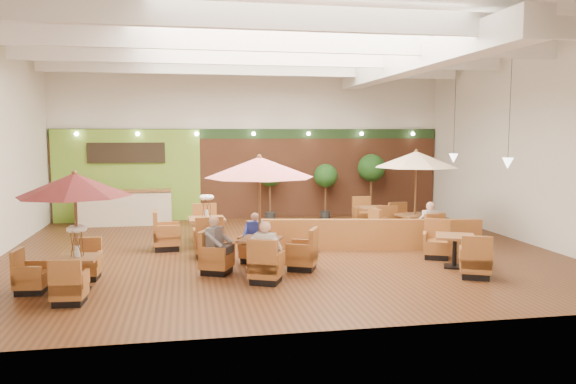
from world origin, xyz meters
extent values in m
plane|color=#381E0F|center=(0.00, 0.00, 0.00)|extent=(14.00, 14.00, 0.00)
cube|color=silver|center=(0.00, 6.00, 2.75)|extent=(14.00, 0.04, 5.50)
cube|color=silver|center=(0.00, -6.00, 2.75)|extent=(14.00, 0.04, 5.50)
cube|color=silver|center=(7.00, 0.00, 2.75)|extent=(0.04, 12.00, 5.50)
cube|color=white|center=(0.00, 0.00, 5.50)|extent=(14.00, 12.00, 0.04)
cube|color=brown|center=(0.00, 5.94, 1.60)|extent=(13.90, 0.10, 3.20)
cube|color=#1E3819|center=(0.00, 5.93, 3.05)|extent=(13.90, 0.12, 0.35)
cube|color=#72A32F|center=(-4.40, 5.88, 1.60)|extent=(5.00, 0.08, 3.20)
cube|color=black|center=(-4.40, 5.80, 2.40)|extent=(2.60, 0.08, 0.70)
cube|color=white|center=(3.50, 0.00, 4.95)|extent=(0.60, 11.00, 0.60)
cube|color=white|center=(0.00, -4.00, 5.15)|extent=(13.60, 0.12, 0.45)
cube|color=white|center=(0.00, -1.30, 5.15)|extent=(13.60, 0.12, 0.45)
cube|color=white|center=(0.00, 1.30, 5.15)|extent=(13.60, 0.12, 0.45)
cube|color=white|center=(0.00, 4.00, 5.15)|extent=(13.60, 0.12, 0.45)
cylinder|color=black|center=(5.80, -1.00, 3.90)|extent=(0.01, 0.01, 3.20)
cone|color=white|center=(5.80, -1.00, 2.30)|extent=(0.28, 0.28, 0.28)
cylinder|color=black|center=(5.80, 2.00, 3.90)|extent=(0.01, 0.01, 3.20)
cone|color=white|center=(5.80, 2.00, 2.30)|extent=(0.28, 0.28, 0.28)
sphere|color=#FFEAC6|center=(-6.00, 5.70, 3.05)|extent=(0.14, 0.14, 0.14)
sphere|color=#FFEAC6|center=(-4.00, 5.70, 3.05)|extent=(0.14, 0.14, 0.14)
sphere|color=#FFEAC6|center=(-2.00, 5.70, 3.05)|extent=(0.14, 0.14, 0.14)
sphere|color=#FFEAC6|center=(0.00, 5.70, 3.05)|extent=(0.14, 0.14, 0.14)
sphere|color=#FFEAC6|center=(2.00, 5.70, 3.05)|extent=(0.14, 0.14, 0.14)
sphere|color=#FFEAC6|center=(4.00, 5.70, 3.05)|extent=(0.14, 0.14, 0.14)
sphere|color=#FFEAC6|center=(6.00, 5.70, 3.05)|extent=(0.14, 0.14, 0.14)
cube|color=beige|center=(-4.40, 5.10, 0.55)|extent=(3.00, 0.70, 1.10)
cube|color=brown|center=(-4.40, 5.10, 1.15)|extent=(3.00, 0.75, 0.06)
cube|color=brown|center=(2.26, -0.32, 0.42)|extent=(5.94, 1.21, 0.83)
cube|color=brown|center=(-4.49, -2.96, 0.65)|extent=(0.83, 0.83, 0.05)
cylinder|color=black|center=(-4.49, -2.96, 0.34)|extent=(0.09, 0.09, 0.60)
cube|color=black|center=(-4.49, -2.96, 0.02)|extent=(0.44, 0.44, 0.04)
cube|color=brown|center=(-4.49, -3.82, 0.27)|extent=(0.60, 0.60, 0.29)
cube|color=brown|center=(-4.47, -4.06, 0.55)|extent=(0.57, 0.13, 0.64)
cube|color=brown|center=(-4.75, -3.80, 0.45)|extent=(0.11, 0.50, 0.25)
cube|color=brown|center=(-4.23, -3.84, 0.45)|extent=(0.11, 0.50, 0.25)
cube|color=black|center=(-4.49, -3.82, 0.06)|extent=(0.53, 0.53, 0.13)
cube|color=brown|center=(-4.49, -2.09, 0.27)|extent=(0.60, 0.60, 0.29)
cube|color=brown|center=(-4.51, -1.86, 0.55)|extent=(0.57, 0.13, 0.64)
cube|color=brown|center=(-4.23, -2.11, 0.45)|extent=(0.11, 0.50, 0.25)
cube|color=brown|center=(-4.75, -2.08, 0.45)|extent=(0.11, 0.50, 0.25)
cube|color=black|center=(-4.49, -2.09, 0.06)|extent=(0.53, 0.53, 0.13)
cube|color=brown|center=(-5.35, -2.96, 0.27)|extent=(0.60, 0.60, 0.29)
cube|color=brown|center=(-5.12, -2.94, 0.55)|extent=(0.13, 0.57, 0.64)
cube|color=brown|center=(-5.33, -2.69, 0.45)|extent=(0.50, 0.11, 0.25)
cube|color=brown|center=(-5.37, -3.22, 0.45)|extent=(0.50, 0.11, 0.25)
cube|color=black|center=(-5.35, -2.96, 0.06)|extent=(0.53, 0.53, 0.13)
cylinder|color=brown|center=(-4.49, -2.96, 1.14)|extent=(0.06, 0.06, 2.27)
cone|color=#4C1616|center=(-4.49, -2.96, 2.09)|extent=(2.18, 2.18, 0.45)
sphere|color=brown|center=(-4.49, -2.96, 2.32)|extent=(0.10, 0.10, 0.10)
cylinder|color=silver|center=(-4.49, -2.96, 0.79)|extent=(0.10, 0.10, 0.22)
cube|color=brown|center=(-0.80, -2.08, 0.72)|extent=(1.13, 1.13, 0.06)
cylinder|color=black|center=(-0.80, -2.08, 0.37)|extent=(0.10, 0.10, 0.66)
cube|color=black|center=(-0.80, -2.08, 0.02)|extent=(0.60, 0.60, 0.04)
cube|color=brown|center=(-0.80, -3.04, 0.30)|extent=(0.83, 0.83, 0.32)
cube|color=brown|center=(-0.69, -3.27, 0.60)|extent=(0.61, 0.35, 0.70)
cube|color=brown|center=(-1.07, -2.92, 0.50)|extent=(0.30, 0.54, 0.28)
cube|color=brown|center=(-0.54, -3.16, 0.50)|extent=(0.30, 0.54, 0.28)
cube|color=black|center=(-0.80, -3.04, 0.07)|extent=(0.73, 0.73, 0.14)
cube|color=brown|center=(-0.80, -1.13, 0.30)|extent=(0.83, 0.83, 0.32)
cube|color=brown|center=(-0.91, -0.89, 0.60)|extent=(0.61, 0.35, 0.70)
cube|color=brown|center=(-0.54, -1.25, 0.50)|extent=(0.30, 0.54, 0.28)
cube|color=brown|center=(-1.07, -1.01, 0.50)|extent=(0.30, 0.54, 0.28)
cube|color=black|center=(-0.80, -1.13, 0.07)|extent=(0.73, 0.73, 0.14)
cube|color=brown|center=(-1.76, -2.08, 0.30)|extent=(0.83, 0.83, 0.32)
cube|color=brown|center=(-1.52, -1.97, 0.60)|extent=(0.35, 0.61, 0.70)
cube|color=brown|center=(-1.64, -1.82, 0.50)|extent=(0.54, 0.30, 0.28)
cube|color=brown|center=(-1.88, -2.35, 0.50)|extent=(0.54, 0.30, 0.28)
cube|color=black|center=(-1.76, -2.08, 0.07)|extent=(0.73, 0.73, 0.14)
cube|color=brown|center=(0.15, -2.08, 0.30)|extent=(0.83, 0.83, 0.32)
cube|color=brown|center=(-0.08, -2.19, 0.60)|extent=(0.35, 0.61, 0.70)
cube|color=brown|center=(0.03, -2.35, 0.50)|extent=(0.54, 0.30, 0.28)
cube|color=brown|center=(0.27, -1.82, 0.50)|extent=(0.54, 0.30, 0.28)
cube|color=black|center=(0.15, -2.08, 0.07)|extent=(0.73, 0.73, 0.14)
cylinder|color=brown|center=(-0.80, -2.08, 1.26)|extent=(0.06, 0.06, 2.51)
cone|color=#D06564|center=(-0.80, -2.08, 2.33)|extent=(2.41, 2.41, 0.45)
sphere|color=brown|center=(-0.80, -2.08, 2.56)|extent=(0.10, 0.10, 0.10)
cube|color=brown|center=(4.05, 0.78, 0.72)|extent=(0.99, 0.99, 0.06)
cylinder|color=black|center=(4.05, 0.78, 0.37)|extent=(0.10, 0.10, 0.66)
cube|color=black|center=(4.05, 0.78, 0.02)|extent=(0.52, 0.52, 0.04)
cube|color=brown|center=(4.05, -0.17, 0.30)|extent=(0.72, 0.72, 0.32)
cube|color=brown|center=(4.00, -0.43, 0.60)|extent=(0.63, 0.21, 0.70)
cube|color=brown|center=(3.76, -0.23, 0.50)|extent=(0.18, 0.56, 0.28)
cube|color=brown|center=(4.34, -0.12, 0.50)|extent=(0.18, 0.56, 0.28)
cube|color=black|center=(4.05, -0.17, 0.07)|extent=(0.64, 0.64, 0.14)
cube|color=brown|center=(4.05, 1.74, 0.30)|extent=(0.72, 0.72, 0.32)
cube|color=brown|center=(4.09, 2.00, 0.60)|extent=(0.63, 0.21, 0.70)
cube|color=brown|center=(4.34, 1.79, 0.50)|extent=(0.18, 0.56, 0.28)
cube|color=brown|center=(3.76, 1.69, 0.50)|extent=(0.18, 0.56, 0.28)
cube|color=black|center=(4.05, 1.74, 0.07)|extent=(0.64, 0.64, 0.14)
cube|color=brown|center=(3.09, 0.78, 0.30)|extent=(0.72, 0.72, 0.32)
cube|color=brown|center=(3.35, 0.74, 0.60)|extent=(0.21, 0.63, 0.70)
cube|color=brown|center=(3.04, 1.07, 0.50)|extent=(0.56, 0.18, 0.28)
cube|color=brown|center=(3.14, 0.49, 0.50)|extent=(0.56, 0.18, 0.28)
cube|color=black|center=(3.09, 0.78, 0.07)|extent=(0.64, 0.64, 0.14)
cylinder|color=brown|center=(4.05, 0.78, 1.26)|extent=(0.06, 0.06, 2.52)
cone|color=#C8AF8C|center=(4.05, 0.78, 2.34)|extent=(2.42, 2.42, 0.45)
sphere|color=brown|center=(4.05, 0.78, 2.57)|extent=(0.10, 0.10, 0.10)
cube|color=brown|center=(-1.87, 0.67, 0.80)|extent=(0.99, 0.99, 0.07)
cylinder|color=black|center=(-1.87, 0.67, 0.41)|extent=(0.11, 0.11, 0.73)
cube|color=black|center=(-1.87, 0.67, 0.02)|extent=(0.52, 0.52, 0.04)
cube|color=brown|center=(-1.87, -0.38, 0.33)|extent=(0.72, 0.72, 0.35)
cube|color=brown|center=(-1.88, -0.67, 0.66)|extent=(0.69, 0.15, 0.77)
cube|color=brown|center=(-2.19, -0.40, 0.55)|extent=(0.12, 0.61, 0.31)
cube|color=brown|center=(-1.55, -0.36, 0.55)|extent=(0.12, 0.61, 0.31)
cube|color=black|center=(-1.87, -0.38, 0.08)|extent=(0.64, 0.64, 0.15)
cube|color=brown|center=(-1.87, 1.72, 0.33)|extent=(0.72, 0.72, 0.35)
cube|color=brown|center=(-1.85, 2.01, 0.66)|extent=(0.69, 0.15, 0.77)
cube|color=brown|center=(-1.55, 1.74, 0.55)|extent=(0.12, 0.61, 0.31)
cube|color=brown|center=(-2.19, 1.70, 0.55)|extent=(0.12, 0.61, 0.31)
cube|color=black|center=(-1.87, 1.72, 0.08)|extent=(0.64, 0.64, 0.15)
cube|color=brown|center=(-2.92, 0.67, 0.33)|extent=(0.72, 0.72, 0.35)
cube|color=brown|center=(-2.63, 0.65, 0.66)|extent=(0.15, 0.69, 0.77)
cube|color=brown|center=(-2.94, 0.99, 0.55)|extent=(0.61, 0.12, 0.31)
cube|color=brown|center=(-2.90, 0.35, 0.55)|extent=(0.61, 0.12, 0.31)
cube|color=black|center=(-2.92, 0.67, 0.08)|extent=(0.64, 0.64, 0.15)
cylinder|color=silver|center=(-1.87, 0.67, 0.94)|extent=(0.10, 0.10, 0.22)
cube|color=brown|center=(3.65, -2.47, 0.72)|extent=(1.12, 1.12, 0.06)
cylinder|color=black|center=(3.65, -2.47, 0.37)|extent=(0.10, 0.10, 0.66)
cube|color=black|center=(3.65, -2.47, 0.02)|extent=(0.60, 0.60, 0.04)
cube|color=brown|center=(3.65, -3.42, 0.30)|extent=(0.82, 0.82, 0.32)
cube|color=brown|center=(3.76, -3.65, 0.60)|extent=(0.60, 0.35, 0.70)
cube|color=brown|center=(3.39, -3.30, 0.50)|extent=(0.30, 0.53, 0.28)
cube|color=brown|center=(3.91, -3.54, 0.50)|extent=(0.30, 0.53, 0.28)
cube|color=black|center=(3.65, -3.42, 0.07)|extent=(0.73, 0.73, 0.14)
cube|color=brown|center=(3.65, -1.52, 0.30)|extent=(0.82, 0.82, 0.32)
cube|color=brown|center=(3.54, -1.29, 0.60)|extent=(0.60, 0.35, 0.70)
cube|color=brown|center=(3.91, -1.64, 0.50)|extent=(0.30, 0.53, 0.28)
cube|color=brown|center=(3.39, -1.40, 0.50)|extent=(0.30, 0.53, 0.28)
cube|color=black|center=(3.65, -1.52, 0.07)|extent=(0.73, 0.73, 0.14)
cube|color=brown|center=(3.39, 2.50, 0.73)|extent=(0.87, 0.87, 0.06)
cylinder|color=black|center=(3.39, 2.50, 0.37)|extent=(0.10, 0.10, 0.67)
cube|color=black|center=(3.39, 2.50, 0.02)|extent=(0.46, 0.46, 0.04)
cube|color=brown|center=(3.39, 1.54, 0.30)|extent=(0.63, 0.63, 0.32)
cube|color=brown|center=(3.39, 1.28, 0.61)|extent=(0.63, 0.11, 0.71)
cube|color=brown|center=(3.10, 1.54, 0.51)|extent=(0.09, 0.56, 0.28)
cube|color=brown|center=(3.68, 1.54, 0.51)|extent=(0.09, 0.56, 0.28)
cube|color=black|center=(3.39, 1.54, 0.07)|extent=(0.56, 0.56, 0.14)
cube|color=brown|center=(3.39, 3.46, 0.30)|extent=(0.63, 0.63, 0.32)
cube|color=brown|center=(3.39, 3.72, 0.61)|extent=(0.63, 0.11, 0.71)
cube|color=brown|center=(3.68, 3.46, 0.51)|extent=(0.09, 0.56, 0.28)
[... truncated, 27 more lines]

